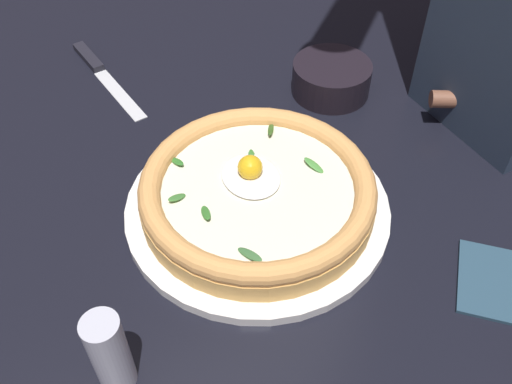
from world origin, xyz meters
The scene contains 7 objects.
ground_plane centered at (0.00, 0.00, -0.01)m, with size 2.40×2.40×0.03m, color black.
pizza_plate centered at (-0.04, 0.00, 0.01)m, with size 0.29×0.29×0.01m, color white.
pizza centered at (-0.04, 0.00, 0.03)m, with size 0.25×0.25×0.05m.
side_bowl centered at (-0.19, 0.19, 0.02)m, with size 0.11×0.11×0.04m, color black.
pizza_cutter centered at (-0.04, 0.32, 0.04)m, with size 0.08×0.13×0.08m.
table_knife centered at (-0.38, -0.08, 0.00)m, with size 0.21×0.04×0.01m.
pepper_shaker centered at (0.08, -0.20, 0.05)m, with size 0.03×0.03×0.09m, color silver.
Camera 1 is at (0.33, -0.19, 0.47)m, focal length 39.82 mm.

